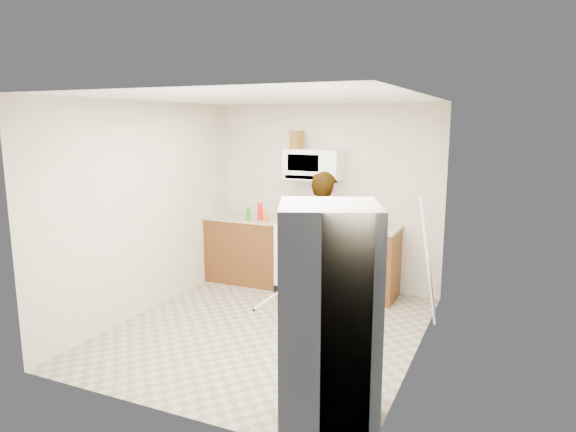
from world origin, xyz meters
The scene contains 20 objects.
floor centered at (0.00, 0.00, 0.00)m, with size 3.60×3.60×0.00m, color gray.
back_wall centered at (0.00, 1.79, 1.25)m, with size 3.20×0.02×2.50m, color beige.
right_wall centered at (1.59, 0.00, 1.25)m, with size 0.02×3.60×2.50m, color beige.
cabinet_left centered at (-1.04, 1.49, 0.45)m, with size 1.12×0.62×0.90m, color #553214.
counter_left centered at (-1.04, 1.49, 0.92)m, with size 1.14×0.64×0.04m, color tan.
cabinet_right centered at (0.68, 1.49, 0.45)m, with size 0.80×0.62×0.90m, color #553214.
counter_right centered at (0.68, 1.49, 0.92)m, with size 0.82×0.64×0.04m, color tan.
gas_range centered at (-0.10, 1.48, 0.49)m, with size 0.76×0.65×1.13m.
microwave centered at (-0.10, 1.61, 1.70)m, with size 0.76×0.38×0.40m, color white.
person centered at (0.31, 0.92, 0.84)m, with size 0.61×0.40×1.68m, color tan.
fridge centered at (1.22, -1.45, 0.85)m, with size 0.70×0.70×1.70m, color beige.
kettle centered at (0.77, 1.62, 1.02)m, with size 0.15×0.15×0.18m, color silver.
jug centered at (-0.34, 1.60, 2.02)m, with size 0.14×0.14×0.24m, color brown.
saucepan centered at (-0.27, 1.57, 1.01)m, with size 0.21×0.21×0.11m, color silver.
tray centered at (-0.02, 1.41, 0.96)m, with size 0.25×0.16×0.05m, color silver.
bottle_spray centered at (-0.76, 1.31, 1.05)m, with size 0.07×0.07×0.24m, color red.
bottle_hot_sauce centered at (-0.66, 1.28, 1.01)m, with size 0.05×0.05×0.16m, color #D55317.
bottle_green_cap centered at (-0.90, 1.22, 1.03)m, with size 0.06×0.06×0.19m, color #197C16.
pot_lid centered at (-0.75, 1.33, 0.94)m, with size 0.27×0.27×0.01m, color silver.
broom centered at (1.58, 0.76, 0.74)m, with size 0.03×0.03×1.49m, color white.
Camera 1 is at (2.39, -4.79, 2.27)m, focal length 32.00 mm.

